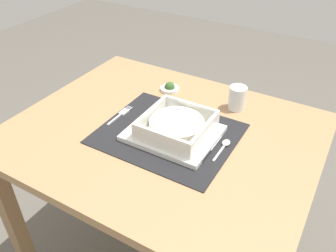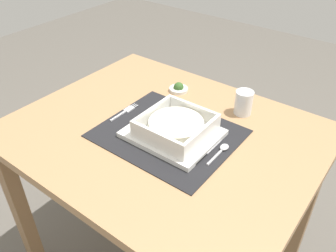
{
  "view_description": "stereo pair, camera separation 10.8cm",
  "coord_description": "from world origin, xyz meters",
  "px_view_note": "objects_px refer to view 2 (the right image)",
  "views": [
    {
      "loc": [
        0.47,
        -0.76,
        1.38
      ],
      "look_at": [
        0.02,
        -0.01,
        0.75
      ],
      "focal_mm": 37.36,
      "sensor_mm": 36.0,
      "label": 1
    },
    {
      "loc": [
        0.56,
        -0.7,
        1.38
      ],
      "look_at": [
        0.02,
        -0.01,
        0.75
      ],
      "focal_mm": 37.36,
      "sensor_mm": 36.0,
      "label": 2
    }
  ],
  "objects_px": {
    "spoon": "(222,149)",
    "condiment_saucer": "(179,88)",
    "fork": "(126,111)",
    "butter_knife": "(206,153)",
    "drinking_glass": "(243,104)",
    "dining_table": "(163,155)",
    "bread_knife": "(198,150)",
    "porridge_bowl": "(176,127)"
  },
  "relations": [
    {
      "from": "fork",
      "to": "bread_knife",
      "type": "distance_m",
      "value": 0.31
    },
    {
      "from": "spoon",
      "to": "drinking_glass",
      "type": "height_order",
      "value": "drinking_glass"
    },
    {
      "from": "bread_knife",
      "to": "drinking_glass",
      "type": "distance_m",
      "value": 0.27
    },
    {
      "from": "condiment_saucer",
      "to": "dining_table",
      "type": "bearing_deg",
      "value": -65.01
    },
    {
      "from": "dining_table",
      "to": "fork",
      "type": "relative_size",
      "value": 7.46
    },
    {
      "from": "bread_knife",
      "to": "condiment_saucer",
      "type": "xyz_separation_m",
      "value": [
        -0.26,
        0.26,
        0.0
      ]
    },
    {
      "from": "spoon",
      "to": "drinking_glass",
      "type": "relative_size",
      "value": 1.31
    },
    {
      "from": "spoon",
      "to": "bread_knife",
      "type": "bearing_deg",
      "value": -140.04
    },
    {
      "from": "spoon",
      "to": "bread_knife",
      "type": "xyz_separation_m",
      "value": [
        -0.05,
        -0.04,
        -0.0
      ]
    },
    {
      "from": "porridge_bowl",
      "to": "drinking_glass",
      "type": "relative_size",
      "value": 2.35
    },
    {
      "from": "fork",
      "to": "butter_knife",
      "type": "height_order",
      "value": "butter_knife"
    },
    {
      "from": "butter_knife",
      "to": "condiment_saucer",
      "type": "xyz_separation_m",
      "value": [
        -0.28,
        0.25,
        0.0
      ]
    },
    {
      "from": "dining_table",
      "to": "condiment_saucer",
      "type": "xyz_separation_m",
      "value": [
        -0.11,
        0.23,
        0.11
      ]
    },
    {
      "from": "dining_table",
      "to": "butter_knife",
      "type": "xyz_separation_m",
      "value": [
        0.17,
        -0.02,
        0.11
      ]
    },
    {
      "from": "butter_knife",
      "to": "bread_knife",
      "type": "bearing_deg",
      "value": -173.17
    },
    {
      "from": "spoon",
      "to": "condiment_saucer",
      "type": "height_order",
      "value": "condiment_saucer"
    },
    {
      "from": "porridge_bowl",
      "to": "bread_knife",
      "type": "distance_m",
      "value": 0.1
    },
    {
      "from": "bread_knife",
      "to": "dining_table",
      "type": "bearing_deg",
      "value": 173.7
    },
    {
      "from": "porridge_bowl",
      "to": "condiment_saucer",
      "type": "bearing_deg",
      "value": 124.23
    },
    {
      "from": "dining_table",
      "to": "fork",
      "type": "distance_m",
      "value": 0.2
    },
    {
      "from": "butter_knife",
      "to": "condiment_saucer",
      "type": "bearing_deg",
      "value": 139.14
    },
    {
      "from": "butter_knife",
      "to": "bread_knife",
      "type": "xyz_separation_m",
      "value": [
        -0.02,
        -0.0,
        0.0
      ]
    },
    {
      "from": "spoon",
      "to": "condiment_saucer",
      "type": "bearing_deg",
      "value": 146.73
    },
    {
      "from": "spoon",
      "to": "condiment_saucer",
      "type": "xyz_separation_m",
      "value": [
        -0.31,
        0.21,
        0.0
      ]
    },
    {
      "from": "fork",
      "to": "bread_knife",
      "type": "bearing_deg",
      "value": -9.21
    },
    {
      "from": "drinking_glass",
      "to": "condiment_saucer",
      "type": "xyz_separation_m",
      "value": [
        -0.26,
        -0.01,
        -0.03
      ]
    },
    {
      "from": "porridge_bowl",
      "to": "bread_knife",
      "type": "bearing_deg",
      "value": -9.61
    },
    {
      "from": "spoon",
      "to": "bread_knife",
      "type": "relative_size",
      "value": 0.78
    },
    {
      "from": "drinking_glass",
      "to": "condiment_saucer",
      "type": "bearing_deg",
      "value": -178.2
    },
    {
      "from": "bread_knife",
      "to": "drinking_glass",
      "type": "height_order",
      "value": "drinking_glass"
    },
    {
      "from": "fork",
      "to": "condiment_saucer",
      "type": "bearing_deg",
      "value": 71.87
    },
    {
      "from": "porridge_bowl",
      "to": "butter_knife",
      "type": "height_order",
      "value": "porridge_bowl"
    },
    {
      "from": "dining_table",
      "to": "drinking_glass",
      "type": "bearing_deg",
      "value": 57.85
    },
    {
      "from": "dining_table",
      "to": "drinking_glass",
      "type": "xyz_separation_m",
      "value": [
        0.15,
        0.24,
        0.14
      ]
    },
    {
      "from": "butter_knife",
      "to": "drinking_glass",
      "type": "distance_m",
      "value": 0.26
    },
    {
      "from": "drinking_glass",
      "to": "bread_knife",
      "type": "bearing_deg",
      "value": -91.16
    },
    {
      "from": "spoon",
      "to": "bread_knife",
      "type": "height_order",
      "value": "spoon"
    },
    {
      "from": "porridge_bowl",
      "to": "condiment_saucer",
      "type": "distance_m",
      "value": 0.29
    },
    {
      "from": "dining_table",
      "to": "condiment_saucer",
      "type": "bearing_deg",
      "value": 114.99
    },
    {
      "from": "dining_table",
      "to": "bread_knife",
      "type": "xyz_separation_m",
      "value": [
        0.15,
        -0.02,
        0.11
      ]
    },
    {
      "from": "bread_knife",
      "to": "condiment_saucer",
      "type": "distance_m",
      "value": 0.36
    },
    {
      "from": "drinking_glass",
      "to": "condiment_saucer",
      "type": "height_order",
      "value": "drinking_glass"
    }
  ]
}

